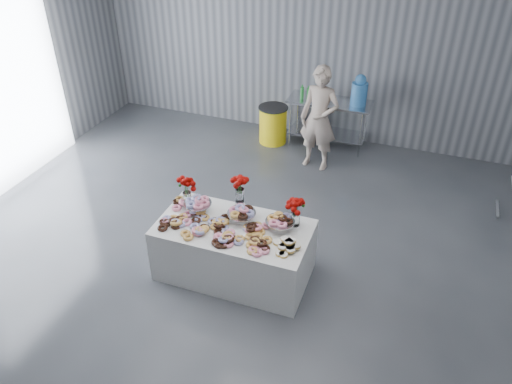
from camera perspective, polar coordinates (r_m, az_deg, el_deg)
ground at (r=6.56m, az=-5.84°, el=-9.88°), size 9.00×9.00×0.00m
room_walls at (r=5.30m, az=-9.91°, el=12.62°), size 8.04×9.04×4.02m
display_table at (r=6.38m, az=-2.50°, el=-6.67°), size 1.91×1.01×0.75m
prep_table at (r=9.31m, az=8.32°, el=8.71°), size 1.50×0.60×0.90m
donut_mounds at (r=6.08m, az=-2.78°, el=-3.94°), size 1.81×0.81×0.09m
cake_stand_left at (r=6.36m, az=-6.70°, el=-1.16°), size 0.36×0.36×0.17m
cake_stand_mid at (r=6.15m, az=-1.66°, el=-2.27°), size 0.36×0.36×0.17m
cake_stand_right at (r=6.02m, az=2.78°, el=-3.23°), size 0.36×0.36×0.17m
danish_pile at (r=5.80m, az=3.74°, el=-5.98°), size 0.48×0.48×0.11m
bouquet_left at (r=6.43m, az=-8.01°, el=0.81°), size 0.26×0.26×0.42m
bouquet_right at (r=6.01m, az=4.62°, el=-1.52°), size 0.26×0.26×0.42m
bouquet_center at (r=6.20m, az=-1.88°, el=0.73°), size 0.26×0.26×0.57m
water_jug at (r=9.02m, az=11.73°, el=11.20°), size 0.28×0.28×0.55m
drink_bottles at (r=9.12m, az=6.39°, el=11.16°), size 0.54×0.08×0.27m
person at (r=8.48m, az=7.24°, el=8.31°), size 0.71×0.51×1.80m
trash_barrel at (r=9.46m, az=1.95°, el=7.72°), size 0.55×0.55×0.71m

